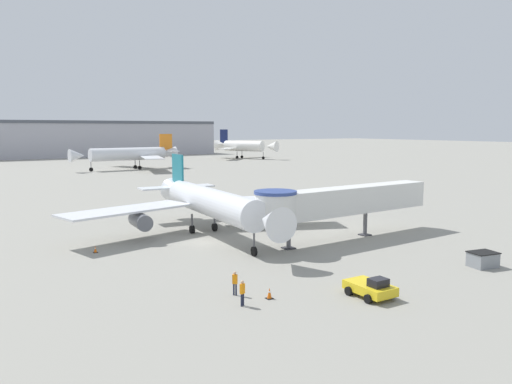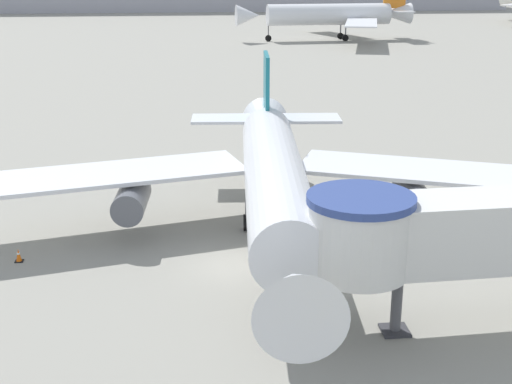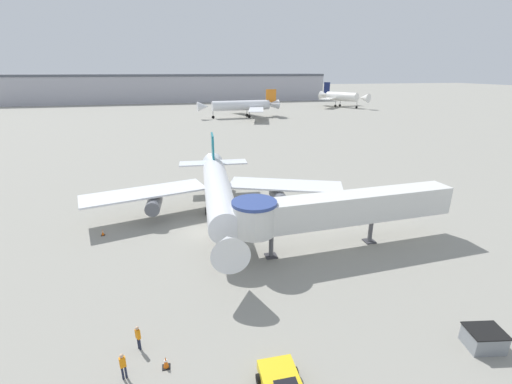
{
  "view_description": "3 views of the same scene",
  "coord_description": "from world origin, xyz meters",
  "px_view_note": "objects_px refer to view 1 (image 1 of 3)",
  "views": [
    {
      "loc": [
        -22.41,
        -45.8,
        11.72
      ],
      "look_at": [
        3.98,
        -4.04,
        5.42
      ],
      "focal_mm": 35.0,
      "sensor_mm": 36.0,
      "label": 1
    },
    {
      "loc": [
        -2.1,
        -31.68,
        14.32
      ],
      "look_at": [
        1.1,
        1.44,
        3.24
      ],
      "focal_mm": 50.0,
      "sensor_mm": 36.0,
      "label": 2
    },
    {
      "loc": [
        -2.24,
        -34.75,
        16.84
      ],
      "look_at": [
        6.33,
        1.08,
        3.71
      ],
      "focal_mm": 24.0,
      "sensor_mm": 36.0,
      "label": 3
    }
  ],
  "objects_px": {
    "traffic_cone_port_wing": "(95,249)",
    "background_jet_navy_tail": "(243,146)",
    "ground_crew_wing_walker": "(242,291)",
    "jet_bridge": "(336,201)",
    "service_container_gray": "(483,259)",
    "main_airplane": "(209,203)",
    "ground_crew_marshaller": "(235,282)",
    "pushback_tug_yellow": "(371,288)",
    "traffic_cone_apron_front": "(269,293)",
    "background_jet_orange_tail": "(131,154)"
  },
  "relations": [
    {
      "from": "ground_crew_marshaller",
      "to": "traffic_cone_port_wing",
      "type": "bearing_deg",
      "value": -21.04
    },
    {
      "from": "pushback_tug_yellow",
      "to": "traffic_cone_apron_front",
      "type": "xyz_separation_m",
      "value": [
        -6.21,
        3.48,
        -0.29
      ]
    },
    {
      "from": "ground_crew_marshaller",
      "to": "ground_crew_wing_walker",
      "type": "height_order",
      "value": "ground_crew_wing_walker"
    },
    {
      "from": "traffic_cone_port_wing",
      "to": "background_jet_orange_tail",
      "type": "distance_m",
      "value": 99.12
    },
    {
      "from": "background_jet_orange_tail",
      "to": "service_container_gray",
      "type": "bearing_deg",
      "value": -7.28
    },
    {
      "from": "jet_bridge",
      "to": "service_container_gray",
      "type": "bearing_deg",
      "value": -77.51
    },
    {
      "from": "background_jet_navy_tail",
      "to": "background_jet_orange_tail",
      "type": "height_order",
      "value": "background_jet_navy_tail"
    },
    {
      "from": "pushback_tug_yellow",
      "to": "traffic_cone_apron_front",
      "type": "distance_m",
      "value": 7.12
    },
    {
      "from": "service_container_gray",
      "to": "background_jet_navy_tail",
      "type": "distance_m",
      "value": 155.82
    },
    {
      "from": "ground_crew_wing_walker",
      "to": "background_jet_orange_tail",
      "type": "height_order",
      "value": "background_jet_orange_tail"
    },
    {
      "from": "traffic_cone_apron_front",
      "to": "ground_crew_wing_walker",
      "type": "height_order",
      "value": "ground_crew_wing_walker"
    },
    {
      "from": "pushback_tug_yellow",
      "to": "traffic_cone_apron_front",
      "type": "relative_size",
      "value": 4.51
    },
    {
      "from": "ground_crew_wing_walker",
      "to": "jet_bridge",
      "type": "bearing_deg",
      "value": -167.16
    },
    {
      "from": "main_airplane",
      "to": "ground_crew_marshaller",
      "type": "bearing_deg",
      "value": -108.0
    },
    {
      "from": "pushback_tug_yellow",
      "to": "service_container_gray",
      "type": "bearing_deg",
      "value": 2.58
    },
    {
      "from": "traffic_cone_port_wing",
      "to": "background_jet_navy_tail",
      "type": "xyz_separation_m",
      "value": [
        88.17,
        120.44,
        4.64
      ]
    },
    {
      "from": "main_airplane",
      "to": "jet_bridge",
      "type": "relative_size",
      "value": 1.4
    },
    {
      "from": "main_airplane",
      "to": "traffic_cone_port_wing",
      "type": "xyz_separation_m",
      "value": [
        -12.79,
        -1.36,
        -3.29
      ]
    },
    {
      "from": "jet_bridge",
      "to": "ground_crew_marshaller",
      "type": "height_order",
      "value": "jet_bridge"
    },
    {
      "from": "pushback_tug_yellow",
      "to": "background_jet_orange_tail",
      "type": "relative_size",
      "value": 0.1
    },
    {
      "from": "traffic_cone_apron_front",
      "to": "background_jet_orange_tail",
      "type": "distance_m",
      "value": 115.87
    },
    {
      "from": "ground_crew_marshaller",
      "to": "background_jet_orange_tail",
      "type": "height_order",
      "value": "background_jet_orange_tail"
    },
    {
      "from": "ground_crew_marshaller",
      "to": "background_jet_orange_tail",
      "type": "bearing_deg",
      "value": -51.98
    },
    {
      "from": "ground_crew_marshaller",
      "to": "jet_bridge",
      "type": "bearing_deg",
      "value": -98.95
    },
    {
      "from": "main_airplane",
      "to": "traffic_cone_port_wing",
      "type": "relative_size",
      "value": 47.69
    },
    {
      "from": "pushback_tug_yellow",
      "to": "service_container_gray",
      "type": "relative_size",
      "value": 1.38
    },
    {
      "from": "ground_crew_marshaller",
      "to": "background_jet_navy_tail",
      "type": "height_order",
      "value": "background_jet_navy_tail"
    },
    {
      "from": "jet_bridge",
      "to": "background_jet_orange_tail",
      "type": "bearing_deg",
      "value": 80.78
    },
    {
      "from": "service_container_gray",
      "to": "background_jet_orange_tail",
      "type": "relative_size",
      "value": 0.07
    },
    {
      "from": "traffic_cone_port_wing",
      "to": "background_jet_navy_tail",
      "type": "bearing_deg",
      "value": 53.79
    },
    {
      "from": "pushback_tug_yellow",
      "to": "ground_crew_marshaller",
      "type": "bearing_deg",
      "value": 146.6
    },
    {
      "from": "jet_bridge",
      "to": "background_jet_navy_tail",
      "type": "distance_m",
      "value": 144.36
    },
    {
      "from": "service_container_gray",
      "to": "background_jet_navy_tail",
      "type": "relative_size",
      "value": 0.1
    },
    {
      "from": "traffic_cone_port_wing",
      "to": "ground_crew_wing_walker",
      "type": "height_order",
      "value": "ground_crew_wing_walker"
    },
    {
      "from": "ground_crew_wing_walker",
      "to": "background_jet_orange_tail",
      "type": "distance_m",
      "value": 116.64
    },
    {
      "from": "traffic_cone_apron_front",
      "to": "background_jet_navy_tail",
      "type": "height_order",
      "value": "background_jet_navy_tail"
    },
    {
      "from": "pushback_tug_yellow",
      "to": "ground_crew_wing_walker",
      "type": "xyz_separation_m",
      "value": [
        -8.53,
        3.24,
        0.35
      ]
    },
    {
      "from": "pushback_tug_yellow",
      "to": "ground_crew_marshaller",
      "type": "relative_size",
      "value": 2.03
    },
    {
      "from": "main_airplane",
      "to": "ground_crew_wing_walker",
      "type": "bearing_deg",
      "value": -107.53
    },
    {
      "from": "service_container_gray",
      "to": "ground_crew_wing_walker",
      "type": "distance_m",
      "value": 22.32
    },
    {
      "from": "service_container_gray",
      "to": "traffic_cone_port_wing",
      "type": "relative_size",
      "value": 3.82
    },
    {
      "from": "pushback_tug_yellow",
      "to": "traffic_cone_port_wing",
      "type": "xyz_separation_m",
      "value": [
        -13.01,
        23.04,
        -0.35
      ]
    },
    {
      "from": "service_container_gray",
      "to": "background_jet_navy_tail",
      "type": "height_order",
      "value": "background_jet_navy_tail"
    },
    {
      "from": "traffic_cone_apron_front",
      "to": "background_jet_orange_tail",
      "type": "bearing_deg",
      "value": 76.31
    },
    {
      "from": "traffic_cone_apron_front",
      "to": "pushback_tug_yellow",
      "type": "bearing_deg",
      "value": -29.23
    },
    {
      "from": "jet_bridge",
      "to": "ground_crew_marshaller",
      "type": "relative_size",
      "value": 13.14
    },
    {
      "from": "jet_bridge",
      "to": "ground_crew_marshaller",
      "type": "bearing_deg",
      "value": -154.43
    },
    {
      "from": "jet_bridge",
      "to": "pushback_tug_yellow",
      "type": "relative_size",
      "value": 6.47
    },
    {
      "from": "jet_bridge",
      "to": "traffic_cone_apron_front",
      "type": "xyz_separation_m",
      "value": [
        -15.89,
        -11.35,
        -3.79
      ]
    },
    {
      "from": "pushback_tug_yellow",
      "to": "traffic_cone_apron_front",
      "type": "height_order",
      "value": "pushback_tug_yellow"
    }
  ]
}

